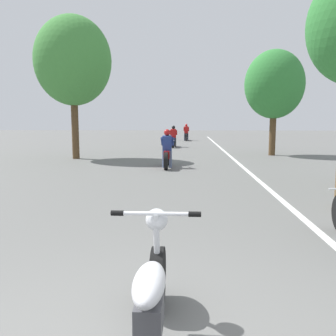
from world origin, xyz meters
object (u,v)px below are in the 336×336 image
object	(u,v)px
motorcycle_rider_far	(186,134)
motorcycle_rider_mid	(173,139)
roadside_tree_left	(73,61)
roadside_tree_right_far	(274,85)
motorcycle_rider_lead	(167,153)
motorcycle_foreground	(150,302)

from	to	relation	value
motorcycle_rider_far	motorcycle_rider_mid	bearing A→B (deg)	-95.99
roadside_tree_left	motorcycle_rider_mid	world-z (taller)	roadside_tree_left
roadside_tree_right_far	motorcycle_rider_mid	world-z (taller)	roadside_tree_right_far
roadside_tree_right_far	motorcycle_rider_far	world-z (taller)	roadside_tree_right_far
roadside_tree_right_far	roadside_tree_left	bearing A→B (deg)	-167.20
roadside_tree_right_far	motorcycle_rider_lead	world-z (taller)	roadside_tree_right_far
motorcycle_foreground	motorcycle_rider_far	xyz separation A→B (m)	(0.13, 28.59, 0.13)
motorcycle_foreground	motorcycle_rider_lead	distance (m)	10.79
roadside_tree_left	motorcycle_rider_mid	distance (m)	9.28
roadside_tree_right_far	motorcycle_foreground	size ratio (longest dim) A/B	2.55
roadside_tree_right_far	motorcycle_rider_lead	size ratio (longest dim) A/B	2.59
motorcycle_rider_lead	motorcycle_rider_far	bearing A→B (deg)	87.98
roadside_tree_left	motorcycle_rider_far	world-z (taller)	roadside_tree_left
motorcycle_rider_mid	motorcycle_foreground	bearing A→B (deg)	-88.14
motorcycle_foreground	motorcycle_rider_lead	world-z (taller)	motorcycle_rider_lead
motorcycle_rider_far	roadside_tree_right_far	bearing A→B (deg)	-70.99
roadside_tree_left	motorcycle_foreground	distance (m)	15.01
motorcycle_rider_mid	roadside_tree_left	bearing A→B (deg)	-120.01
motorcycle_rider_lead	motorcycle_rider_far	distance (m)	17.82
roadside_tree_right_far	roadside_tree_left	size ratio (longest dim) A/B	0.82
roadside_tree_right_far	motorcycle_foreground	distance (m)	16.70
motorcycle_foreground	motorcycle_rider_far	world-z (taller)	motorcycle_rider_far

